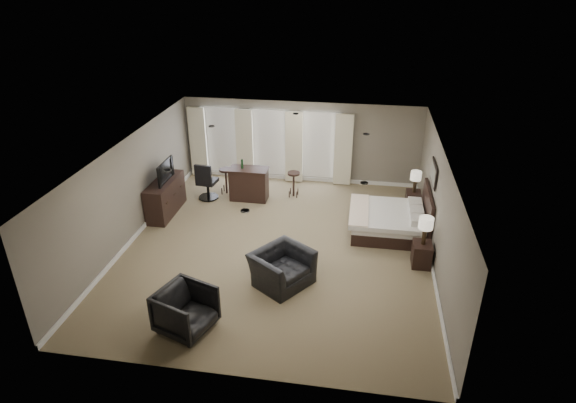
# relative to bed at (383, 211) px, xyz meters

# --- Properties ---
(room) EXTENTS (7.60, 8.60, 2.64)m
(room) POSITION_rel_bed_xyz_m (-2.58, -1.22, 0.68)
(room) COLOR #77684C
(room) RESTS_ON ground
(window_bay) EXTENTS (5.25, 0.20, 2.30)m
(window_bay) POSITION_rel_bed_xyz_m (-3.58, 2.89, 0.59)
(window_bay) COLOR silver
(window_bay) RESTS_ON room
(bed) EXTENTS (1.94, 1.85, 1.23)m
(bed) POSITION_rel_bed_xyz_m (0.00, 0.00, 0.00)
(bed) COLOR silver
(bed) RESTS_ON ground
(nightstand_near) EXTENTS (0.43, 0.53, 0.58)m
(nightstand_near) POSITION_rel_bed_xyz_m (0.89, -1.45, -0.33)
(nightstand_near) COLOR black
(nightstand_near) RESTS_ON ground
(nightstand_far) EXTENTS (0.41, 0.50, 0.55)m
(nightstand_far) POSITION_rel_bed_xyz_m (0.89, 1.45, -0.34)
(nightstand_far) COLOR black
(nightstand_far) RESTS_ON ground
(lamp_near) EXTENTS (0.33, 0.33, 0.68)m
(lamp_near) POSITION_rel_bed_xyz_m (0.89, -1.45, 0.30)
(lamp_near) COLOR beige
(lamp_near) RESTS_ON nightstand_near
(lamp_far) EXTENTS (0.31, 0.31, 0.63)m
(lamp_far) POSITION_rel_bed_xyz_m (0.89, 1.45, 0.25)
(lamp_far) COLOR beige
(lamp_far) RESTS_ON nightstand_far
(wall_art) EXTENTS (0.04, 0.96, 0.56)m
(wall_art) POSITION_rel_bed_xyz_m (1.12, 0.00, 1.13)
(wall_art) COLOR slate
(wall_art) RESTS_ON room
(dresser) EXTENTS (0.55, 1.71, 0.99)m
(dresser) POSITION_rel_bed_xyz_m (-6.03, 0.11, -0.12)
(dresser) COLOR black
(dresser) RESTS_ON ground
(tv) EXTENTS (0.59, 1.02, 0.13)m
(tv) POSITION_rel_bed_xyz_m (-6.03, 0.11, 0.44)
(tv) COLOR black
(tv) RESTS_ON dresser
(armchair_near) EXTENTS (1.35, 1.45, 1.06)m
(armchair_near) POSITION_rel_bed_xyz_m (-2.22, -2.67, -0.09)
(armchair_near) COLOR black
(armchair_near) RESTS_ON ground
(armchair_far) EXTENTS (1.17, 1.21, 0.99)m
(armchair_far) POSITION_rel_bed_xyz_m (-3.77, -4.45, -0.12)
(armchair_far) COLOR black
(armchair_far) RESTS_ON ground
(bar_counter) EXTENTS (1.15, 0.60, 1.00)m
(bar_counter) POSITION_rel_bed_xyz_m (-3.91, 1.35, -0.12)
(bar_counter) COLOR black
(bar_counter) RESTS_ON ground
(bar_stool_left) EXTENTS (0.41, 0.41, 0.81)m
(bar_stool_left) POSITION_rel_bed_xyz_m (-4.70, 1.64, -0.21)
(bar_stool_left) COLOR black
(bar_stool_left) RESTS_ON ground
(bar_stool_right) EXTENTS (0.48, 0.48, 0.78)m
(bar_stool_right) POSITION_rel_bed_xyz_m (-2.62, 1.77, -0.23)
(bar_stool_right) COLOR black
(bar_stool_right) RESTS_ON ground
(desk_chair) EXTENTS (0.65, 0.65, 1.17)m
(desk_chair) POSITION_rel_bed_xyz_m (-5.15, 1.21, -0.03)
(desk_chair) COLOR black
(desk_chair) RESTS_ON ground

